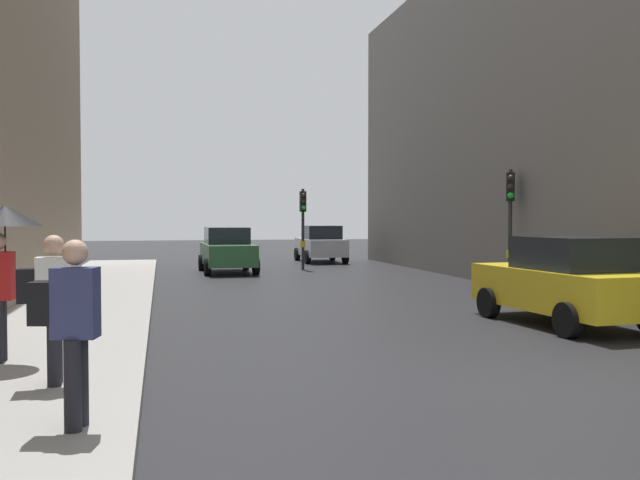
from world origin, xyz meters
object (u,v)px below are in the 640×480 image
traffic_light_far_median (303,214)px  pedestrian_with_grey_backpack (71,322)px  car_yellow_taxi (566,281)px  pedestrian_with_umbrella (3,239)px  traffic_light_mid_street (510,207)px  car_green_estate (227,250)px  car_silver_hatchback (321,244)px  pedestrian_with_black_backpack (50,300)px

traffic_light_far_median → pedestrian_with_grey_backpack: 22.42m
car_yellow_taxi → pedestrian_with_umbrella: 10.21m
traffic_light_mid_street → car_yellow_taxi: bearing=-108.9°
traffic_light_mid_street → traffic_light_far_median: size_ratio=1.07×
traffic_light_mid_street → traffic_light_far_median: 10.27m
pedestrian_with_umbrella → car_green_estate: bearing=74.9°
car_silver_hatchback → pedestrian_with_grey_backpack: (-8.34, -26.16, 0.29)m
traffic_light_mid_street → car_green_estate: bearing=131.8°
traffic_light_mid_street → car_yellow_taxi: (-2.25, -6.55, -1.58)m
traffic_light_far_median → traffic_light_mid_street: bearing=-64.8°
traffic_light_far_median → car_silver_hatchback: bearing=69.0°
pedestrian_with_umbrella → traffic_light_mid_street: bearing=35.6°
car_yellow_taxi → car_silver_hatchback: same height
car_yellow_taxi → pedestrian_with_grey_backpack: 10.30m
traffic_light_mid_street → pedestrian_with_black_backpack: (-11.35, -10.26, -1.30)m
car_green_estate → pedestrian_with_black_backpack: bearing=-101.5°
car_yellow_taxi → pedestrian_with_black_backpack: 9.83m
traffic_light_mid_street → pedestrian_with_umbrella: size_ratio=1.67×
traffic_light_mid_street → pedestrian_with_black_backpack: size_ratio=2.01×
pedestrian_with_grey_backpack → pedestrian_with_black_backpack: bearing=103.6°
car_yellow_taxi → pedestrian_with_grey_backpack: size_ratio=2.44×
traffic_light_mid_street → traffic_light_far_median: (-4.38, 9.29, -0.17)m
pedestrian_with_black_backpack → car_silver_hatchback: bearing=70.1°
pedestrian_with_black_backpack → pedestrian_with_grey_backpack: bearing=-76.4°
pedestrian_with_grey_backpack → car_yellow_taxi: bearing=32.9°
car_silver_hatchback → car_green_estate: bearing=-131.9°
car_silver_hatchback → pedestrian_with_grey_backpack: 27.46m
car_green_estate → car_yellow_taxi: same height
traffic_light_mid_street → car_yellow_taxi: traffic_light_mid_street is taller
car_silver_hatchback → pedestrian_with_black_backpack: bearing=-109.9°
traffic_light_mid_street → pedestrian_with_grey_backpack: size_ratio=2.01×
pedestrian_with_grey_backpack → traffic_light_mid_street: bearing=48.1°
pedestrian_with_grey_backpack → pedestrian_with_umbrella: bearing=110.5°
pedestrian_with_black_backpack → car_yellow_taxi: bearing=22.2°
car_silver_hatchback → pedestrian_with_black_backpack: size_ratio=2.39×
traffic_light_far_median → pedestrian_with_black_backpack: traffic_light_far_median is taller
traffic_light_mid_street → car_silver_hatchback: bearing=100.3°
traffic_light_far_median → pedestrian_with_umbrella: size_ratio=1.55×
traffic_light_mid_street → car_green_estate: (-7.55, 8.46, -1.58)m
traffic_light_mid_street → pedestrian_with_black_backpack: bearing=-137.9°
car_green_estate → traffic_light_far_median: bearing=14.7°
pedestrian_with_umbrella → pedestrian_with_black_backpack: (0.83, -1.54, -0.68)m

